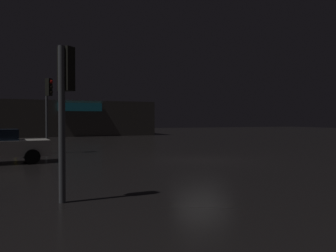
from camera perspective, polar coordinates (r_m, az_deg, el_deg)
The scene contains 5 objects.
ground_plane at distance 16.67m, azimuth 5.53°, elevation -5.64°, with size 120.00×120.00×0.00m, color black.
store_building at distance 44.74m, azimuth -15.10°, elevation 1.19°, with size 18.06×8.89×4.13m.
traffic_signal_main at distance 8.50m, azimuth -16.67°, elevation 5.16°, with size 0.43×0.42×3.66m.
traffic_signal_opposite at distance 20.86m, azimuth -19.17°, elevation 4.18°, with size 0.42×0.42×4.29m.
bollard_kerb_a at distance 23.40m, azimuth -23.82°, elevation -2.41°, with size 0.13×0.13×1.13m, color gold.
Camera 1 is at (-7.82, -14.59, 1.94)m, focal length 36.89 mm.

